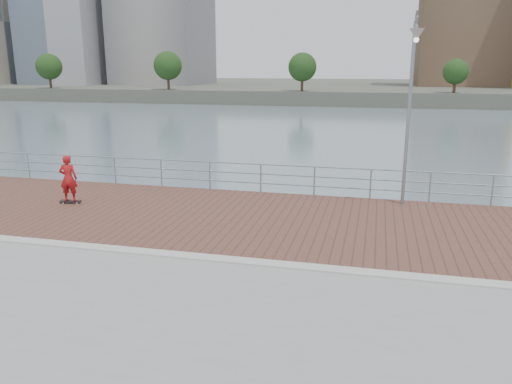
# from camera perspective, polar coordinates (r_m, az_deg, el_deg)

# --- Properties ---
(water) EXTENTS (400.00, 400.00, 0.00)m
(water) POSITION_cam_1_polar(r_m,az_deg,el_deg) (13.39, -2.10, -15.93)
(water) COLOR slate
(water) RESTS_ON ground
(brick_lane) EXTENTS (40.00, 6.80, 0.02)m
(brick_lane) POSITION_cam_1_polar(r_m,az_deg,el_deg) (15.80, 1.37, -3.16)
(brick_lane) COLOR brown
(brick_lane) RESTS_ON seawall
(curb) EXTENTS (40.00, 0.40, 0.06)m
(curb) POSITION_cam_1_polar(r_m,az_deg,el_deg) (12.50, -2.19, -7.85)
(curb) COLOR #B7B5AD
(curb) RESTS_ON seawall
(far_shore) EXTENTS (320.00, 95.00, 2.50)m
(far_shore) POSITION_cam_1_polar(r_m,az_deg,el_deg) (133.79, 12.55, 11.50)
(far_shore) COLOR #4C5142
(far_shore) RESTS_ON ground
(guardrail) EXTENTS (39.06, 0.06, 1.13)m
(guardrail) POSITION_cam_1_polar(r_m,az_deg,el_deg) (18.85, 3.60, 1.82)
(guardrail) COLOR #8C9EA8
(guardrail) RESTS_ON brick_lane
(street_lamp) EXTENTS (0.45, 1.30, 6.15)m
(street_lamp) POSITION_cam_1_polar(r_m,az_deg,el_deg) (17.22, 17.43, 12.39)
(street_lamp) COLOR gray
(street_lamp) RESTS_ON brick_lane
(skateboard) EXTENTS (0.76, 0.38, 0.08)m
(skateboard) POSITION_cam_1_polar(r_m,az_deg,el_deg) (18.77, -20.44, -1.02)
(skateboard) COLOR black
(skateboard) RESTS_ON brick_lane
(skateboarder) EXTENTS (0.68, 0.54, 1.64)m
(skateboarder) POSITION_cam_1_polar(r_m,az_deg,el_deg) (18.58, -20.66, 1.48)
(skateboarder) COLOR #B4181A
(skateboarder) RESTS_ON skateboard
(shoreline_trees) EXTENTS (109.90, 5.20, 6.93)m
(shoreline_trees) POSITION_cam_1_polar(r_m,az_deg,el_deg) (89.67, 3.16, 14.05)
(shoreline_trees) COLOR #473323
(shoreline_trees) RESTS_ON far_shore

